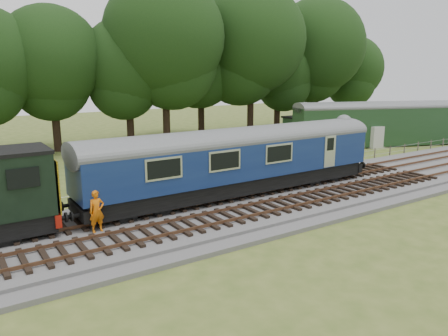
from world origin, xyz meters
TOP-DOWN VIEW (x-y plane):
  - ground at (0.00, 0.00)m, footprint 120.00×120.00m
  - ballast at (0.00, 0.00)m, footprint 70.00×7.00m
  - track_north at (0.00, 1.40)m, footprint 67.20×2.40m
  - track_south at (0.00, -1.60)m, footprint 67.20×2.40m
  - fence at (0.00, 4.50)m, footprint 64.00×0.12m
  - tree_line at (0.00, 22.00)m, footprint 70.00×8.00m
  - dmu_railcar at (4.00, 1.40)m, footprint 18.05×2.86m
  - worker at (-4.47, -0.03)m, footprint 0.72×0.52m
  - parked_coach at (26.08, 9.10)m, footprint 16.48×8.51m
  - shed at (22.59, 16.06)m, footprint 3.08×3.08m
  - caravan at (26.36, 8.79)m, footprint 4.36×2.33m

SIDE VIEW (x-z plane):
  - ground at x=0.00m, z-range 0.00..0.00m
  - fence at x=0.00m, z-range -0.50..0.50m
  - tree_line at x=0.00m, z-range -9.00..9.00m
  - ballast at x=0.00m, z-range 0.00..0.35m
  - track_north at x=0.00m, z-range 0.31..0.52m
  - track_south at x=0.00m, z-range 0.31..0.52m
  - caravan at x=26.36m, z-range 0.00..2.07m
  - shed at x=22.59m, z-range 0.02..2.48m
  - worker at x=-4.47m, z-range 0.35..2.22m
  - parked_coach at x=26.08m, z-range 0.26..4.48m
  - dmu_railcar at x=4.00m, z-range 0.67..4.54m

